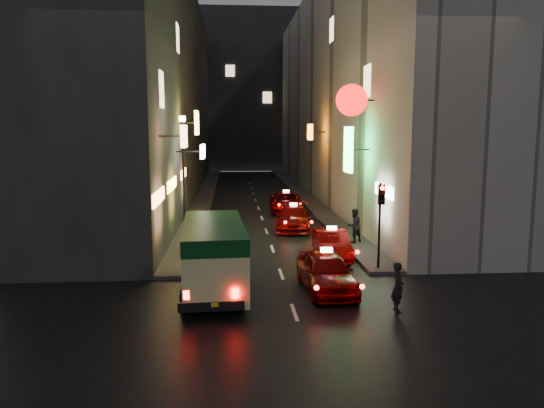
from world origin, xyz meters
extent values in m
plane|color=black|center=(0.00, 0.00, 0.00)|extent=(120.00, 120.00, 0.00)
cube|color=#3D3A38|center=(-8.00, 34.00, 9.00)|extent=(6.00, 52.00, 18.00)
cube|color=#FFA259|center=(-3.94, 10.73, 5.48)|extent=(0.18, 1.41, 0.95)
cube|color=white|center=(-3.54, 17.79, 4.54)|extent=(0.18, 2.22, 0.77)
cube|color=yellow|center=(-3.97, 19.75, 6.14)|extent=(0.18, 1.36, 1.41)
cube|color=#FFA259|center=(-4.98, 9.92, 3.00)|extent=(0.10, 3.34, 0.55)
cube|color=yellow|center=(-4.98, 14.93, 3.00)|extent=(0.10, 3.60, 0.55)
cube|color=#FFA259|center=(-4.98, 21.37, 3.00)|extent=(0.10, 3.21, 0.55)
cube|color=#FFE5B2|center=(-4.99, 12.00, 7.50)|extent=(0.06, 1.30, 1.60)
cube|color=#FFE5B2|center=(-4.99, 20.00, 11.00)|extent=(0.06, 1.30, 1.60)
cube|color=#AEA89F|center=(8.00, 34.00, 9.00)|extent=(6.00, 52.00, 18.00)
cylinder|color=#F20A0A|center=(3.88, 13.57, 7.16)|extent=(1.54, 0.18, 1.54)
cube|color=#31F767|center=(3.94, 14.33, 4.75)|extent=(0.18, 1.42, 2.29)
cube|color=orange|center=(3.84, 26.86, 5.56)|extent=(0.18, 1.61, 1.16)
cube|color=white|center=(4.98, 11.39, 3.00)|extent=(0.10, 2.75, 0.55)
cube|color=#FFE5B2|center=(4.99, 15.00, 8.20)|extent=(0.06, 1.30, 1.60)
cube|color=#FFE5B2|center=(4.99, 25.00, 12.50)|extent=(0.06, 1.30, 1.60)
cube|color=#2F2F34|center=(0.00, 66.00, 11.00)|extent=(30.00, 10.00, 22.00)
cube|color=#474442|center=(-4.25, 34.00, 0.07)|extent=(1.50, 52.00, 0.15)
cube|color=#474442|center=(4.25, 34.00, 0.07)|extent=(1.50, 52.00, 0.15)
cube|color=#F9F79B|center=(-2.60, 6.17, 1.44)|extent=(2.35, 5.92, 2.13)
cube|color=#0C3F18|center=(-2.60, 6.17, 2.26)|extent=(2.37, 5.94, 0.53)
cube|color=black|center=(-2.60, 6.46, 1.65)|extent=(2.25, 3.60, 0.49)
cube|color=black|center=(-2.60, 3.31, 0.51)|extent=(2.00, 0.29, 0.29)
cube|color=#FF0A05|center=(-3.33, 3.24, 0.90)|extent=(0.17, 0.06, 0.27)
cube|color=#FF0A05|center=(-1.87, 3.24, 0.90)|extent=(0.17, 0.06, 0.27)
cylinder|color=black|center=(-3.50, 8.03, 0.37)|extent=(0.21, 0.74, 0.74)
cylinder|color=black|center=(-1.70, 4.31, 0.37)|extent=(0.21, 0.74, 0.74)
imported|color=#770302|center=(1.41, 6.19, 0.82)|extent=(2.43, 5.30, 1.65)
cube|color=white|center=(1.41, 6.19, 1.74)|extent=(0.43, 0.20, 0.16)
sphere|color=#FF0A05|center=(0.68, 3.84, 0.85)|extent=(0.16, 0.16, 0.16)
sphere|color=#FF0A05|center=(2.14, 3.84, 0.85)|extent=(0.16, 0.16, 0.16)
imported|color=#770302|center=(2.51, 10.99, 0.75)|extent=(2.09, 4.79, 1.50)
cube|color=white|center=(2.51, 10.99, 1.59)|extent=(0.43, 0.19, 0.16)
sphere|color=#FF0A05|center=(1.85, 8.84, 0.77)|extent=(0.16, 0.16, 0.16)
sphere|color=#FF0A05|center=(3.18, 8.84, 0.77)|extent=(0.16, 0.16, 0.16)
imported|color=#770302|center=(1.61, 18.02, 0.80)|extent=(2.69, 5.26, 1.60)
cube|color=white|center=(1.61, 18.02, 1.69)|extent=(0.44, 0.23, 0.16)
sphere|color=#FF0A05|center=(0.90, 15.73, 0.82)|extent=(0.16, 0.16, 0.16)
sphere|color=#FF0A05|center=(2.32, 15.73, 0.82)|extent=(0.16, 0.16, 0.16)
imported|color=#770302|center=(1.87, 24.69, 0.80)|extent=(2.28, 5.10, 1.60)
cube|color=white|center=(1.87, 24.69, 1.69)|extent=(0.43, 0.20, 0.16)
sphere|color=#FF0A05|center=(1.16, 22.41, 0.82)|extent=(0.16, 0.16, 0.16)
sphere|color=#FF0A05|center=(2.58, 22.41, 0.82)|extent=(0.16, 0.16, 0.16)
imported|color=black|center=(3.30, 3.88, 0.91)|extent=(0.39, 0.60, 1.81)
imported|color=black|center=(4.13, 13.56, 1.11)|extent=(0.85, 0.74, 1.92)
cylinder|color=black|center=(4.00, 8.60, 1.90)|extent=(0.10, 0.10, 3.50)
cube|color=black|center=(4.00, 8.42, 3.20)|extent=(0.26, 0.18, 0.80)
sphere|color=#FF0A05|center=(4.00, 8.31, 3.47)|extent=(0.18, 0.18, 0.18)
sphere|color=black|center=(4.00, 8.31, 3.20)|extent=(0.17, 0.17, 0.17)
sphere|color=black|center=(4.00, 8.31, 2.93)|extent=(0.17, 0.17, 0.17)
cylinder|color=black|center=(-4.20, 13.00, 3.15)|extent=(0.12, 0.12, 6.00)
cylinder|color=#FFE5BF|center=(-4.20, 13.00, 6.25)|extent=(0.28, 0.28, 0.25)
camera|label=1|loc=(-1.94, -12.09, 5.79)|focal=35.00mm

